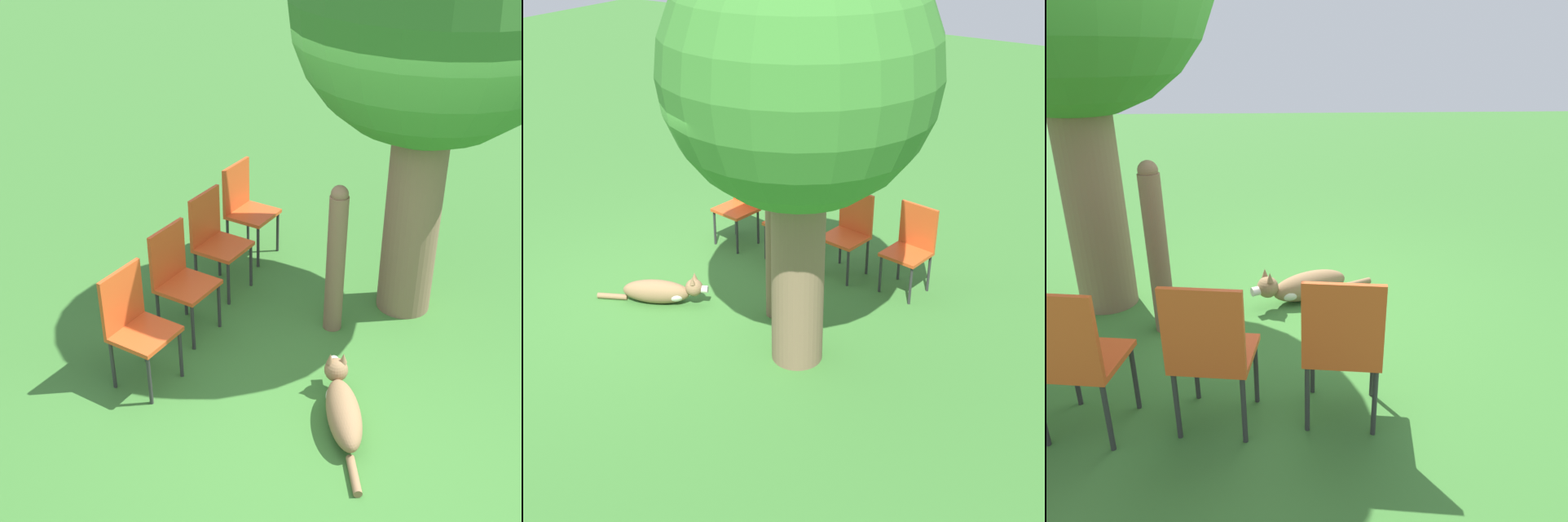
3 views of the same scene
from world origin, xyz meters
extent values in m
plane|color=#38702D|center=(0.00, 0.00, 0.00)|extent=(30.00, 30.00, 0.00)
cylinder|color=#7A6047|center=(0.09, 1.52, 1.04)|extent=(0.47, 0.47, 2.07)
ellipsoid|color=olive|center=(0.07, -0.24, 0.13)|extent=(0.53, 0.75, 0.25)
ellipsoid|color=silver|center=(-0.01, -0.07, 0.11)|extent=(0.29, 0.32, 0.15)
sphere|color=olive|center=(-0.10, 0.12, 0.20)|extent=(0.24, 0.24, 0.18)
cylinder|color=silver|center=(-0.15, 0.22, 0.19)|extent=(0.10, 0.11, 0.08)
cone|color=olive|center=(-0.15, 0.10, 0.31)|extent=(0.06, 0.06, 0.08)
cone|color=olive|center=(-0.06, 0.15, 0.31)|extent=(0.06, 0.06, 0.08)
cylinder|color=olive|center=(0.29, -0.69, 0.03)|extent=(0.20, 0.32, 0.06)
cylinder|color=brown|center=(-0.39, 0.93, 0.62)|extent=(0.16, 0.16, 1.25)
sphere|color=brown|center=(-0.39, 0.93, 1.27)|extent=(0.14, 0.14, 0.14)
cube|color=#D14C1E|center=(-1.48, -0.34, 0.46)|extent=(0.48, 0.50, 0.04)
cube|color=#D14C1E|center=(-1.68, -0.31, 0.71)|extent=(0.10, 0.44, 0.48)
cylinder|color=#2D2D2D|center=(-1.28, -0.18, 0.22)|extent=(0.03, 0.03, 0.44)
cylinder|color=#2D2D2D|center=(-1.34, -0.55, 0.22)|extent=(0.03, 0.03, 0.44)
cylinder|color=#2D2D2D|center=(-1.63, -0.12, 0.22)|extent=(0.03, 0.03, 0.44)
cylinder|color=#2D2D2D|center=(-1.69, -0.50, 0.22)|extent=(0.03, 0.03, 0.44)
cube|color=#D14C1E|center=(-1.50, 0.39, 0.46)|extent=(0.48, 0.50, 0.04)
cube|color=#D14C1E|center=(-1.70, 0.42, 0.71)|extent=(0.10, 0.44, 0.48)
cylinder|color=#2D2D2D|center=(-1.30, 0.55, 0.22)|extent=(0.03, 0.03, 0.44)
cylinder|color=#2D2D2D|center=(-1.36, 0.18, 0.22)|extent=(0.03, 0.03, 0.44)
cylinder|color=#2D2D2D|center=(-1.65, 0.61, 0.22)|extent=(0.03, 0.03, 0.44)
cylinder|color=#2D2D2D|center=(-1.71, 0.23, 0.22)|extent=(0.03, 0.03, 0.44)
cube|color=#D14C1E|center=(-1.52, 1.12, 0.46)|extent=(0.48, 0.50, 0.04)
cube|color=#D14C1E|center=(-1.72, 1.15, 0.71)|extent=(0.10, 0.44, 0.48)
cylinder|color=#2D2D2D|center=(-1.32, 1.28, 0.22)|extent=(0.03, 0.03, 0.44)
cylinder|color=#2D2D2D|center=(-1.38, 0.91, 0.22)|extent=(0.03, 0.03, 0.44)
cylinder|color=#2D2D2D|center=(-1.73, 0.96, 0.22)|extent=(0.03, 0.03, 0.44)
camera|label=1|loc=(1.06, -4.11, 3.67)|focal=50.00mm
camera|label=2|loc=(4.86, 4.45, 4.04)|focal=50.00mm
camera|label=3|loc=(-4.00, 0.02, 2.04)|focal=35.00mm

